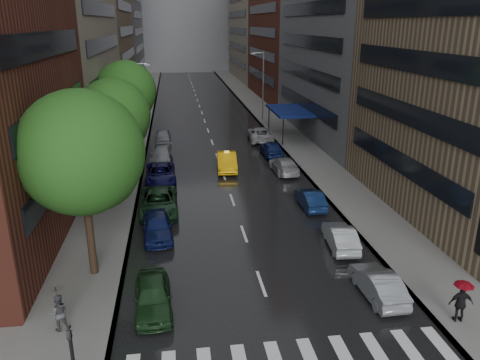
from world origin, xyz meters
name	(u,v)px	position (x,y,z in m)	size (l,w,h in m)	color
ground	(278,332)	(0.00, 0.00, 0.00)	(220.00, 220.00, 0.00)	gray
road	(203,115)	(0.00, 50.00, 0.01)	(14.00, 140.00, 0.01)	black
sidewalk_left	(139,117)	(-9.00, 50.00, 0.07)	(4.00, 140.00, 0.15)	gray
sidewalk_right	(264,113)	(9.00, 50.00, 0.07)	(4.00, 140.00, 0.15)	gray
buildings_right	(297,6)	(15.00, 56.70, 15.03)	(8.05, 109.10, 36.00)	#937A5B
building_far	(185,9)	(0.00, 118.00, 16.00)	(40.00, 14.00, 32.00)	slate
tree_near	(81,153)	(-8.60, 6.06, 6.72)	(6.16, 6.16, 9.82)	#382619
tree_mid	(113,115)	(-8.60, 19.25, 6.06)	(5.56, 5.56, 8.86)	#382619
tree_far	(126,91)	(-8.60, 30.34, 6.38)	(5.85, 5.85, 9.32)	#382619
taxi	(227,161)	(0.47, 23.63, 0.80)	(1.69, 4.85, 1.60)	#F2AB0C
parked_cars_left	(160,186)	(-5.40, 17.91, 0.74)	(2.69, 36.49, 1.58)	#1A391C
parked_cars_right	(284,165)	(5.40, 22.09, 0.73)	(2.94, 36.83, 1.57)	gray
ped_black_umbrella	(58,305)	(-9.30, 1.30, 1.38)	(0.96, 0.98, 2.09)	#47474C
ped_red_umbrella	(462,298)	(8.04, -0.54, 1.33)	(1.10, 0.82, 2.01)	black
street_lamp_left	(136,106)	(-7.72, 30.00, 4.89)	(1.74, 0.22, 9.00)	gray
street_lamp_right	(263,84)	(7.72, 45.00, 4.89)	(1.74, 0.22, 9.00)	gray
awning	(289,111)	(8.98, 35.00, 3.13)	(4.00, 8.00, 3.12)	navy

